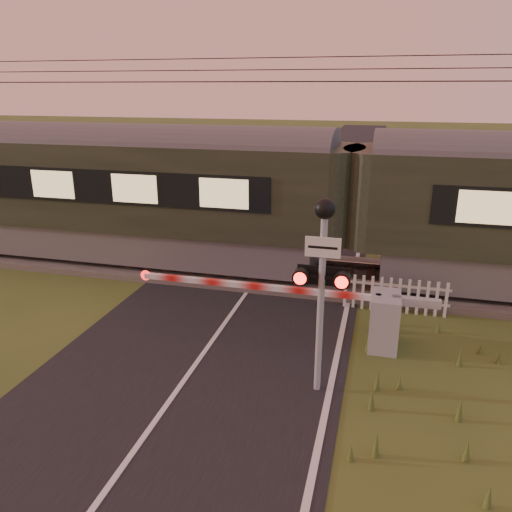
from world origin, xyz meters
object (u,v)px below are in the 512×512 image
(boom_gate, at_px, (371,317))
(train, at_px, (351,204))
(crossing_signal, at_px, (323,264))
(picket_fence, at_px, (395,295))

(boom_gate, bearing_deg, train, 102.15)
(crossing_signal, distance_m, picket_fence, 4.58)
(picket_fence, bearing_deg, train, 124.83)
(train, bearing_deg, crossing_signal, -90.65)
(boom_gate, bearing_deg, crossing_signal, -113.72)
(train, xyz_separation_m, picket_fence, (1.32, -1.89, -1.83))
(crossing_signal, relative_size, picket_fence, 1.37)
(train, height_order, picket_fence, train)
(boom_gate, bearing_deg, picket_fence, 74.83)
(boom_gate, height_order, picket_fence, boom_gate)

